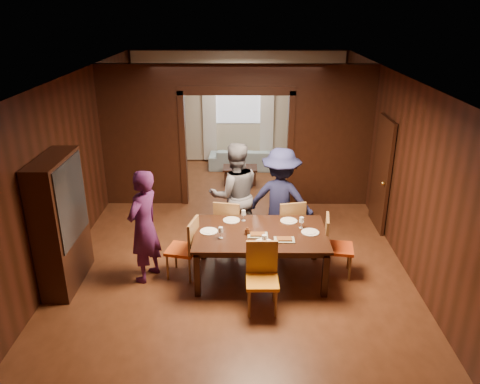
{
  "coord_description": "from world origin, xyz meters",
  "views": [
    {
      "loc": [
        0.15,
        -7.64,
        3.99
      ],
      "look_at": [
        0.09,
        -0.4,
        1.05
      ],
      "focal_mm": 35.0,
      "sensor_mm": 36.0,
      "label": 1
    }
  ],
  "objects_px": {
    "coffee_table": "(240,175)",
    "chair_left": "(182,248)",
    "person_grey": "(235,195)",
    "chair_far_r": "(289,225)",
    "person_navy": "(281,200)",
    "chair_near": "(262,279)",
    "person_purple": "(144,226)",
    "chair_far_l": "(229,225)",
    "dining_table": "(260,254)",
    "sofa": "(244,158)",
    "chair_right": "(339,246)",
    "hutch": "(61,223)"
  },
  "relations": [
    {
      "from": "chair_near",
      "to": "hutch",
      "type": "height_order",
      "value": "hutch"
    },
    {
      "from": "chair_left",
      "to": "chair_far_r",
      "type": "height_order",
      "value": "same"
    },
    {
      "from": "coffee_table",
      "to": "chair_left",
      "type": "xyz_separation_m",
      "value": [
        -0.87,
        -4.05,
        0.28
      ]
    },
    {
      "from": "person_grey",
      "to": "chair_far_r",
      "type": "xyz_separation_m",
      "value": [
        0.92,
        -0.25,
        -0.44
      ]
    },
    {
      "from": "person_navy",
      "to": "chair_right",
      "type": "height_order",
      "value": "person_navy"
    },
    {
      "from": "person_grey",
      "to": "sofa",
      "type": "distance_m",
      "value": 4.14
    },
    {
      "from": "chair_near",
      "to": "chair_far_r",
      "type": "bearing_deg",
      "value": 72.51
    },
    {
      "from": "chair_right",
      "to": "chair_left",
      "type": "bearing_deg",
      "value": 100.0
    },
    {
      "from": "chair_far_l",
      "to": "chair_near",
      "type": "bearing_deg",
      "value": 117.29
    },
    {
      "from": "sofa",
      "to": "person_navy",
      "type": "bearing_deg",
      "value": 100.48
    },
    {
      "from": "chair_far_l",
      "to": "chair_near",
      "type": "height_order",
      "value": "same"
    },
    {
      "from": "sofa",
      "to": "dining_table",
      "type": "bearing_deg",
      "value": 94.96
    },
    {
      "from": "chair_near",
      "to": "person_navy",
      "type": "bearing_deg",
      "value": 77.7
    },
    {
      "from": "person_grey",
      "to": "dining_table",
      "type": "distance_m",
      "value": 1.28
    },
    {
      "from": "chair_left",
      "to": "chair_far_l",
      "type": "xyz_separation_m",
      "value": [
        0.71,
        0.8,
        0.0
      ]
    },
    {
      "from": "person_purple",
      "to": "chair_left",
      "type": "xyz_separation_m",
      "value": [
        0.54,
        0.07,
        -0.4
      ]
    },
    {
      "from": "chair_far_r",
      "to": "chair_right",
      "type": "bearing_deg",
      "value": 121.48
    },
    {
      "from": "chair_far_l",
      "to": "coffee_table",
      "type": "bearing_deg",
      "value": -82.03
    },
    {
      "from": "sofa",
      "to": "chair_far_l",
      "type": "bearing_deg",
      "value": 88.87
    },
    {
      "from": "person_purple",
      "to": "chair_right",
      "type": "distance_m",
      "value": 3.0
    },
    {
      "from": "person_grey",
      "to": "sofa",
      "type": "bearing_deg",
      "value": -104.54
    },
    {
      "from": "person_grey",
      "to": "chair_far_l",
      "type": "bearing_deg",
      "value": 58.24
    },
    {
      "from": "person_purple",
      "to": "dining_table",
      "type": "relative_size",
      "value": 0.88
    },
    {
      "from": "person_navy",
      "to": "dining_table",
      "type": "distance_m",
      "value": 1.13
    },
    {
      "from": "person_grey",
      "to": "sofa",
      "type": "height_order",
      "value": "person_grey"
    },
    {
      "from": "person_grey",
      "to": "sofa",
      "type": "relative_size",
      "value": 1.04
    },
    {
      "from": "person_grey",
      "to": "sofa",
      "type": "xyz_separation_m",
      "value": [
        0.16,
        4.08,
        -0.67
      ]
    },
    {
      "from": "chair_far_r",
      "to": "chair_near",
      "type": "xyz_separation_m",
      "value": [
        -0.51,
        -1.7,
        0.0
      ]
    },
    {
      "from": "chair_right",
      "to": "chair_near",
      "type": "height_order",
      "value": "same"
    },
    {
      "from": "coffee_table",
      "to": "chair_right",
      "type": "xyz_separation_m",
      "value": [
        1.56,
        -3.99,
        0.28
      ]
    },
    {
      "from": "sofa",
      "to": "dining_table",
      "type": "xyz_separation_m",
      "value": [
        0.24,
        -5.16,
        0.12
      ]
    },
    {
      "from": "person_navy",
      "to": "sofa",
      "type": "bearing_deg",
      "value": -65.46
    },
    {
      "from": "person_grey",
      "to": "chair_far_r",
      "type": "relative_size",
      "value": 1.91
    },
    {
      "from": "coffee_table",
      "to": "person_purple",
      "type": "bearing_deg",
      "value": -108.83
    },
    {
      "from": "dining_table",
      "to": "chair_near",
      "type": "distance_m",
      "value": 0.88
    },
    {
      "from": "person_navy",
      "to": "chair_near",
      "type": "xyz_separation_m",
      "value": [
        -0.37,
        -1.81,
        -0.42
      ]
    },
    {
      "from": "chair_left",
      "to": "hutch",
      "type": "height_order",
      "value": "hutch"
    },
    {
      "from": "person_grey",
      "to": "dining_table",
      "type": "relative_size",
      "value": 0.92
    },
    {
      "from": "person_purple",
      "to": "chair_far_l",
      "type": "bearing_deg",
      "value": 149.44
    },
    {
      "from": "coffee_table",
      "to": "chair_far_l",
      "type": "xyz_separation_m",
      "value": [
        -0.16,
        -3.25,
        0.28
      ]
    },
    {
      "from": "person_purple",
      "to": "person_navy",
      "type": "height_order",
      "value": "person_navy"
    },
    {
      "from": "dining_table",
      "to": "hutch",
      "type": "xyz_separation_m",
      "value": [
        -2.94,
        -0.19,
        0.62
      ]
    },
    {
      "from": "coffee_table",
      "to": "chair_far_l",
      "type": "distance_m",
      "value": 3.26
    },
    {
      "from": "person_purple",
      "to": "person_grey",
      "type": "distance_m",
      "value": 1.76
    },
    {
      "from": "chair_left",
      "to": "chair_far_r",
      "type": "xyz_separation_m",
      "value": [
        1.72,
        0.82,
        0.0
      ]
    },
    {
      "from": "chair_left",
      "to": "chair_near",
      "type": "bearing_deg",
      "value": 66.78
    },
    {
      "from": "person_grey",
      "to": "coffee_table",
      "type": "relative_size",
      "value": 2.32
    },
    {
      "from": "chair_far_r",
      "to": "person_grey",
      "type": "bearing_deg",
      "value": -27.26
    },
    {
      "from": "chair_far_l",
      "to": "chair_far_r",
      "type": "bearing_deg",
      "value": -168.56
    },
    {
      "from": "person_grey",
      "to": "chair_far_r",
      "type": "height_order",
      "value": "person_grey"
    }
  ]
}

